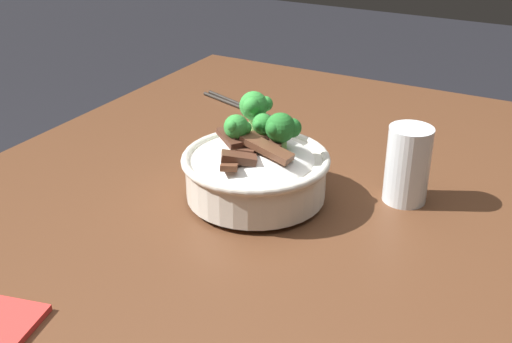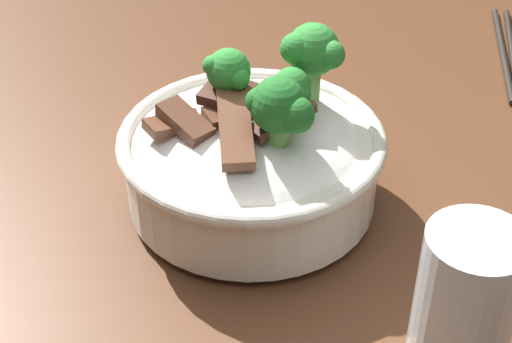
% 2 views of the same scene
% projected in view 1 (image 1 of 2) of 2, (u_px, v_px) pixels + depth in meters
% --- Properties ---
extents(dining_table, '(1.32, 0.97, 0.82)m').
position_uv_depth(dining_table, '(255.00, 283.00, 0.94)').
color(dining_table, '#56331E').
rests_on(dining_table, ground).
extents(rice_bowl, '(0.22, 0.22, 0.14)m').
position_uv_depth(rice_bowl, '(256.00, 167.00, 0.91)').
color(rice_bowl, silver).
rests_on(rice_bowl, dining_table).
extents(drinking_glass, '(0.06, 0.06, 0.11)m').
position_uv_depth(drinking_glass, '(407.00, 169.00, 0.91)').
color(drinking_glass, white).
rests_on(drinking_glass, dining_table).
extents(chopsticks_pair, '(0.09, 0.21, 0.01)m').
position_uv_depth(chopsticks_pair, '(240.00, 106.00, 1.27)').
color(chopsticks_pair, '#28231E').
rests_on(chopsticks_pair, dining_table).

